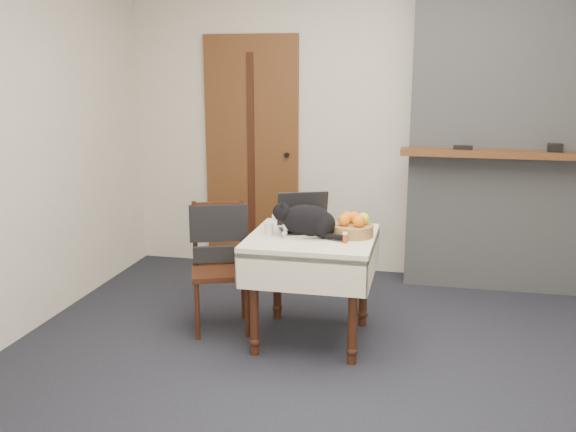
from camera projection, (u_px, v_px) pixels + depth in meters
name	position (u px, v px, depth m)	size (l,w,h in m)	color
ground	(363.00, 378.00, 3.66)	(4.50, 4.50, 0.00)	black
room_shell	(380.00, 61.00, 3.70)	(4.52, 4.01, 2.61)	beige
door	(252.00, 153.00, 5.56)	(0.82, 0.10, 2.00)	brown
chimney	(510.00, 125.00, 4.93)	(1.62, 0.48, 2.60)	gray
side_table	(312.00, 252.00, 4.05)	(0.78, 0.78, 0.70)	#34130E
laptop	(305.00, 222.00, 4.10)	(0.41, 0.39, 0.25)	#B7B7BC
cat	(308.00, 221.00, 3.97)	(0.48, 0.20, 0.23)	black
cream_jar	(269.00, 229.00, 4.04)	(0.06, 0.06, 0.07)	silver
pill_bottle	(345.00, 237.00, 3.84)	(0.03, 0.03, 0.07)	#B23E16
fruit_basket	(353.00, 227.00, 3.99)	(0.26, 0.26, 0.15)	#A98044
desk_clutter	(339.00, 234.00, 4.03)	(0.13, 0.02, 0.01)	black
chair	(220.00, 248.00, 4.31)	(0.49, 0.49, 0.85)	#34130E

